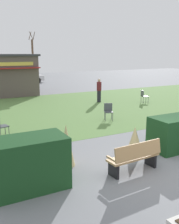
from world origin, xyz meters
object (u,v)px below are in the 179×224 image
park_bench (135,157)px  cafe_chair_center (108,110)px  cafe_chair_west (144,95)px  tree_right_bg (33,57)px  parked_car_center_slot (25,77)px  person_strolling (99,90)px  cafe_chair_east (0,125)px

park_bench → cafe_chair_center: 6.30m
cafe_chair_west → tree_right_bg: 23.44m
cafe_chair_west → tree_right_bg: size_ratio=0.14×
parked_car_center_slot → person_strolling: bearing=-83.9°
cafe_chair_west → cafe_chair_center: (-4.87, -3.03, 0.00)m
park_bench → cafe_chair_east: bearing=118.6°
park_bench → tree_right_bg: bearing=79.0°
parked_car_center_slot → tree_right_bg: size_ratio=0.66×
person_strolling → parked_car_center_slot: bearing=61.8°
cafe_chair_west → tree_right_bg: bearing=93.1°
person_strolling → parked_car_center_slot: size_ratio=0.40×
tree_right_bg → park_bench: bearing=-101.0°
cafe_chair_center → tree_right_bg: size_ratio=0.14×
tree_right_bg → person_strolling: bearing=-93.8°
cafe_chair_east → parked_car_center_slot: (6.16, 19.93, 0.12)m
cafe_chair_east → cafe_chair_center: 5.60m
cafe_chair_center → cafe_chair_west: bearing=31.9°
cafe_chair_east → cafe_chair_west: bearing=17.8°
tree_right_bg → cafe_chair_center: bearing=-97.8°
person_strolling → parked_car_center_slot: (-1.58, 14.89, -0.22)m
park_bench → parked_car_center_slot: 25.53m
cafe_chair_east → person_strolling: person_strolling is taller
parked_car_center_slot → tree_right_bg: bearing=65.7°
parked_car_center_slot → park_bench: bearing=-97.2°
park_bench → person_strolling: person_strolling is taller
park_bench → cafe_chair_east: (-2.95, 5.40, 0.05)m
park_bench → cafe_chair_east: park_bench is taller
cafe_chair_center → person_strolling: size_ratio=0.53×
cafe_chair_east → parked_car_center_slot: bearing=72.8°
cafe_chair_east → tree_right_bg: 28.28m
person_strolling → park_bench: bearing=-148.9°
cafe_chair_west → cafe_chair_center: same height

